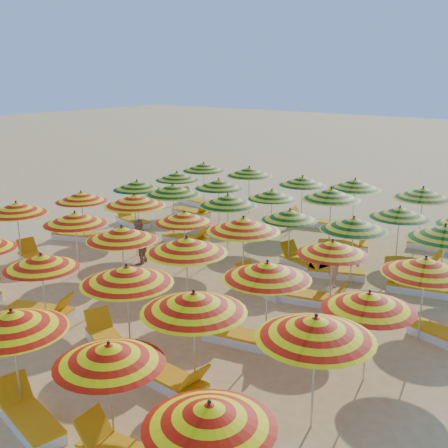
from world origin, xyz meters
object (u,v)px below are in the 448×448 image
Objects in this scene: umbrella_3 at (12,321)px; umbrella_33 at (331,194)px; umbrella_39 at (355,184)px; umbrella_40 at (423,193)px; umbrella_32 at (272,194)px; lounger_10 at (261,286)px; umbrella_20 at (184,217)px; umbrella_26 at (228,200)px; beachgoer_a at (335,265)px; umbrella_8 at (41,261)px; umbrella_5 at (209,415)px; lounger_16 at (335,272)px; umbrella_27 at (290,215)px; umbrella_4 at (109,354)px; lounger_17 at (417,287)px; lounger_21 at (194,201)px; umbrella_36 at (204,167)px; umbrella_28 at (354,224)px; umbrella_29 at (445,232)px; umbrella_38 at (303,181)px; umbrella_13 at (75,218)px; umbrella_24 at (137,185)px; umbrella_31 at (219,184)px; umbrella_11 at (316,328)px; lounger_22 at (312,222)px; umbrella_15 at (187,245)px; umbrella_25 at (173,190)px; lounger_14 at (187,239)px; lounger_5 at (108,342)px; lounger_20 at (414,263)px; lounger_19 at (344,245)px; umbrella_12 at (16,208)px; lounger_12 at (448,337)px; umbrella_10 at (194,302)px; umbrella_19 at (135,200)px; lounger_4 at (41,312)px; umbrella_34 at (400,212)px; lounger_0 at (29,419)px; lounger_8 at (243,337)px; umbrella_16 at (267,270)px; lounger_11 at (314,298)px; umbrella_9 at (127,275)px; lounger_6 at (171,380)px; lounger_23 at (434,245)px.

umbrella_33 is at bearing 90.77° from umbrella_3.
umbrella_40 is (2.67, -0.28, 0.05)m from umbrella_39.
umbrella_32 reaches higher than lounger_10.
umbrella_20 is at bearing -117.72° from umbrella_33.
umbrella_26 reaches higher than beachgoer_a.
umbrella_5 is at bearing -18.45° from umbrella_8.
umbrella_39 is 1.41× the size of lounger_16.
umbrella_27 is (2.38, 2.29, -0.02)m from umbrella_20.
lounger_17 is (1.71, 9.68, -1.54)m from umbrella_4.
lounger_21 is (-11.94, 4.30, 0.00)m from lounger_17.
umbrella_3 is 0.96× the size of umbrella_36.
umbrella_29 is at bearing 10.08° from umbrella_28.
beachgoer_a is (4.17, -5.33, -1.12)m from umbrella_38.
umbrella_24 is at bearing 115.66° from umbrella_13.
umbrella_13 is 6.79m from umbrella_31.
umbrella_39 reaches higher than lounger_17.
umbrella_11 is 1.12× the size of umbrella_29.
lounger_10 and lounger_22 have the same top height.
umbrella_15 is 1.18× the size of umbrella_25.
umbrella_31 is 1.10× the size of lounger_14.
lounger_20 is at bearing -88.45° from lounger_5.
lounger_19 is 1.00× the size of lounger_21.
umbrella_12 is 0.91× the size of umbrella_40.
umbrella_38 is 1.35× the size of lounger_12.
umbrella_28 is (-0.13, 7.17, -0.08)m from umbrella_10.
lounger_17 is at bearing 2.94° from umbrella_25.
umbrella_19 is 1.31× the size of lounger_4.
umbrella_3 is 12.26m from umbrella_34.
lounger_16 is at bearing -83.64° from lounger_0.
umbrella_10 is at bearing -110.12° from lounger_0.
lounger_8 is (4.86, 1.97, 0.00)m from lounger_4.
lounger_16 is (1.96, 7.23, 0.00)m from lounger_5.
umbrella_16 reaches higher than lounger_19.
beachgoer_a is (4.37, 1.53, -1.02)m from umbrella_20.
umbrella_39 is at bearing 58.17° from umbrella_19.
umbrella_11 is (2.37, 2.44, 0.22)m from umbrella_4.
umbrella_38 is (-4.45, 4.83, -0.04)m from umbrella_28.
umbrella_31 is at bearing 132.13° from lounger_11.
umbrella_19 is 1.26× the size of umbrella_20.
umbrella_28 reaches higher than lounger_11.
umbrella_4 is 0.82× the size of umbrella_15.
umbrella_13 is at bearing -104.88° from umbrella_38.
umbrella_9 is at bearing -68.81° from lounger_0.
umbrella_31 is 1.12× the size of lounger_6.
umbrella_19 is 7.11m from umbrella_28.
umbrella_39 is 1.41× the size of lounger_22.
lounger_6 is (-0.80, -9.73, -1.57)m from umbrella_34.
umbrella_4 is 5.93m from lounger_4.
umbrella_16 is at bearing -106.76° from lounger_23.
umbrella_19 is 1.11× the size of umbrella_28.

